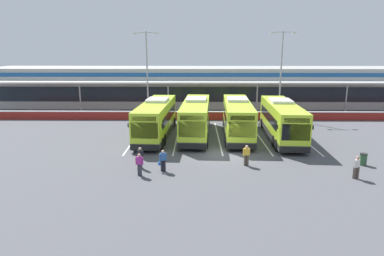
{
  "coord_description": "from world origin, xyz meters",
  "views": [
    {
      "loc": [
        -2.2,
        -27.13,
        8.6
      ],
      "look_at": [
        -2.64,
        3.0,
        1.6
      ],
      "focal_mm": 31.25,
      "sensor_mm": 36.0,
      "label": 1
    }
  ],
  "objects_px": {
    "lamp_post_centre": "(281,69)",
    "lamp_post_west": "(147,69)",
    "coach_bus_centre": "(237,119)",
    "pedestrian_child": "(140,157)",
    "coach_bus_leftmost": "(156,119)",
    "pedestrian_approaching_bus": "(246,155)",
    "pedestrian_with_handbag": "(163,160)",
    "litter_bin": "(363,159)",
    "pedestrian_near_bin": "(139,164)",
    "coach_bus_left_centre": "(196,118)",
    "coach_bus_right_centre": "(281,121)",
    "pedestrian_in_dark_coat": "(357,167)"
  },
  "relations": [
    {
      "from": "coach_bus_centre",
      "to": "pedestrian_child",
      "type": "height_order",
      "value": "coach_bus_centre"
    },
    {
      "from": "pedestrian_with_handbag",
      "to": "pedestrian_near_bin",
      "type": "xyz_separation_m",
      "value": [
        -1.55,
        -0.87,
        0.02
      ]
    },
    {
      "from": "pedestrian_in_dark_coat",
      "to": "litter_bin",
      "type": "height_order",
      "value": "pedestrian_in_dark_coat"
    },
    {
      "from": "pedestrian_child",
      "to": "litter_bin",
      "type": "bearing_deg",
      "value": 3.04
    },
    {
      "from": "pedestrian_near_bin",
      "to": "litter_bin",
      "type": "distance_m",
      "value": 16.98
    },
    {
      "from": "pedestrian_in_dark_coat",
      "to": "coach_bus_leftmost",
      "type": "bearing_deg",
      "value": 142.76
    },
    {
      "from": "coach_bus_left_centre",
      "to": "litter_bin",
      "type": "distance_m",
      "value": 15.84
    },
    {
      "from": "litter_bin",
      "to": "coach_bus_left_centre",
      "type": "bearing_deg",
      "value": 144.78
    },
    {
      "from": "pedestrian_approaching_bus",
      "to": "lamp_post_west",
      "type": "height_order",
      "value": "lamp_post_west"
    },
    {
      "from": "coach_bus_centre",
      "to": "pedestrian_near_bin",
      "type": "height_order",
      "value": "coach_bus_centre"
    },
    {
      "from": "pedestrian_near_bin",
      "to": "pedestrian_in_dark_coat",
      "type": "bearing_deg",
      "value": -1.38
    },
    {
      "from": "coach_bus_left_centre",
      "to": "coach_bus_centre",
      "type": "distance_m",
      "value": 4.28
    },
    {
      "from": "pedestrian_child",
      "to": "coach_bus_left_centre",
      "type": "bearing_deg",
      "value": 67.7
    },
    {
      "from": "coach_bus_right_centre",
      "to": "coach_bus_leftmost",
      "type": "bearing_deg",
      "value": 177.84
    },
    {
      "from": "coach_bus_leftmost",
      "to": "litter_bin",
      "type": "xyz_separation_m",
      "value": [
        16.9,
        -8.63,
        -1.32
      ]
    },
    {
      "from": "coach_bus_centre",
      "to": "pedestrian_child",
      "type": "bearing_deg",
      "value": -129.91
    },
    {
      "from": "coach_bus_right_centre",
      "to": "pedestrian_with_handbag",
      "type": "bearing_deg",
      "value": -138.29
    },
    {
      "from": "coach_bus_centre",
      "to": "litter_bin",
      "type": "distance_m",
      "value": 12.62
    },
    {
      "from": "coach_bus_left_centre",
      "to": "pedestrian_near_bin",
      "type": "relative_size",
      "value": 7.57
    },
    {
      "from": "coach_bus_left_centre",
      "to": "lamp_post_west",
      "type": "bearing_deg",
      "value": 121.41
    },
    {
      "from": "pedestrian_near_bin",
      "to": "lamp_post_west",
      "type": "xyz_separation_m",
      "value": [
        -2.52,
        22.07,
        5.42
      ]
    },
    {
      "from": "pedestrian_in_dark_coat",
      "to": "lamp_post_centre",
      "type": "height_order",
      "value": "lamp_post_centre"
    },
    {
      "from": "lamp_post_centre",
      "to": "pedestrian_near_bin",
      "type": "bearing_deg",
      "value": -124.89
    },
    {
      "from": "pedestrian_with_handbag",
      "to": "coach_bus_left_centre",
      "type": "bearing_deg",
      "value": 77.57
    },
    {
      "from": "pedestrian_child",
      "to": "coach_bus_leftmost",
      "type": "bearing_deg",
      "value": 89.39
    },
    {
      "from": "coach_bus_left_centre",
      "to": "coach_bus_right_centre",
      "type": "height_order",
      "value": "same"
    },
    {
      "from": "coach_bus_left_centre",
      "to": "pedestrian_child",
      "type": "relative_size",
      "value": 7.57
    },
    {
      "from": "pedestrian_child",
      "to": "pedestrian_approaching_bus",
      "type": "bearing_deg",
      "value": 4.77
    },
    {
      "from": "coach_bus_leftmost",
      "to": "coach_bus_right_centre",
      "type": "height_order",
      "value": "same"
    },
    {
      "from": "coach_bus_left_centre",
      "to": "coach_bus_right_centre",
      "type": "bearing_deg",
      "value": -6.34
    },
    {
      "from": "coach_bus_left_centre",
      "to": "pedestrian_approaching_bus",
      "type": "xyz_separation_m",
      "value": [
        3.9,
        -9.34,
        -0.91
      ]
    },
    {
      "from": "coach_bus_leftmost",
      "to": "coach_bus_right_centre",
      "type": "distance_m",
      "value": 12.58
    },
    {
      "from": "coach_bus_leftmost",
      "to": "litter_bin",
      "type": "distance_m",
      "value": 19.02
    },
    {
      "from": "pedestrian_in_dark_coat",
      "to": "pedestrian_near_bin",
      "type": "distance_m",
      "value": 14.96
    },
    {
      "from": "pedestrian_approaching_bus",
      "to": "lamp_post_west",
      "type": "bearing_deg",
      "value": 117.46
    },
    {
      "from": "coach_bus_leftmost",
      "to": "pedestrian_in_dark_coat",
      "type": "xyz_separation_m",
      "value": [
        15.05,
        -11.44,
        -0.91
      ]
    },
    {
      "from": "coach_bus_centre",
      "to": "pedestrian_with_handbag",
      "type": "xyz_separation_m",
      "value": [
        -6.64,
        -10.71,
        -0.93
      ]
    },
    {
      "from": "pedestrian_in_dark_coat",
      "to": "pedestrian_near_bin",
      "type": "relative_size",
      "value": 1.0
    },
    {
      "from": "coach_bus_leftmost",
      "to": "pedestrian_approaching_bus",
      "type": "bearing_deg",
      "value": -48.29
    },
    {
      "from": "coach_bus_left_centre",
      "to": "pedestrian_near_bin",
      "type": "distance_m",
      "value": 12.23
    },
    {
      "from": "coach_bus_left_centre",
      "to": "coach_bus_centre",
      "type": "relative_size",
      "value": 1.0
    },
    {
      "from": "lamp_post_centre",
      "to": "coach_bus_right_centre",
      "type": "bearing_deg",
      "value": -102.15
    },
    {
      "from": "lamp_post_centre",
      "to": "lamp_post_west",
      "type": "bearing_deg",
      "value": 176.87
    },
    {
      "from": "coach_bus_right_centre",
      "to": "pedestrian_approaching_bus",
      "type": "height_order",
      "value": "coach_bus_right_centre"
    },
    {
      "from": "coach_bus_right_centre",
      "to": "coach_bus_left_centre",
      "type": "bearing_deg",
      "value": 173.66
    },
    {
      "from": "pedestrian_with_handbag",
      "to": "pedestrian_near_bin",
      "type": "distance_m",
      "value": 1.77
    },
    {
      "from": "pedestrian_near_bin",
      "to": "pedestrian_approaching_bus",
      "type": "relative_size",
      "value": 1.0
    },
    {
      "from": "pedestrian_near_bin",
      "to": "litter_bin",
      "type": "xyz_separation_m",
      "value": [
        16.8,
        2.46,
        -0.41
      ]
    },
    {
      "from": "coach_bus_leftmost",
      "to": "pedestrian_approaching_bus",
      "type": "distance_m",
      "value": 11.91
    },
    {
      "from": "pedestrian_with_handbag",
      "to": "litter_bin",
      "type": "distance_m",
      "value": 15.34
    }
  ]
}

